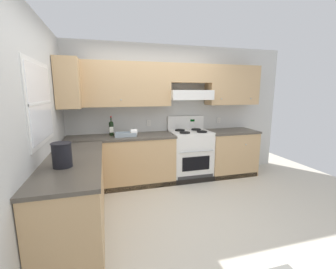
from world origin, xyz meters
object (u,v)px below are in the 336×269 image
object	(u,v)px
bowl	(125,135)
paper_towel_roll	(134,133)
bucket	(62,154)
stove	(190,154)
wine_bottle	(111,128)

from	to	relation	value
bowl	paper_towel_roll	size ratio (longest dim) A/B	2.83
bowl	bucket	size ratio (longest dim) A/B	1.42
stove	wine_bottle	size ratio (longest dim) A/B	3.49
paper_towel_roll	bucket	bearing A→B (deg)	-122.32
stove	wine_bottle	xyz separation A→B (m)	(-1.47, 0.09, 0.57)
wine_bottle	bowl	distance (m)	0.29
stove	bowl	size ratio (longest dim) A/B	3.29
stove	bucket	size ratio (longest dim) A/B	4.68
wine_bottle	stove	bearing A→B (deg)	-3.50
stove	bucket	bearing A→B (deg)	-142.62
bowl	stove	bearing A→B (deg)	2.23
wine_bottle	paper_towel_roll	distance (m)	0.42
wine_bottle	paper_towel_roll	world-z (taller)	wine_bottle
bucket	paper_towel_roll	bearing A→B (deg)	57.68
stove	paper_towel_roll	bearing A→B (deg)	-175.33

